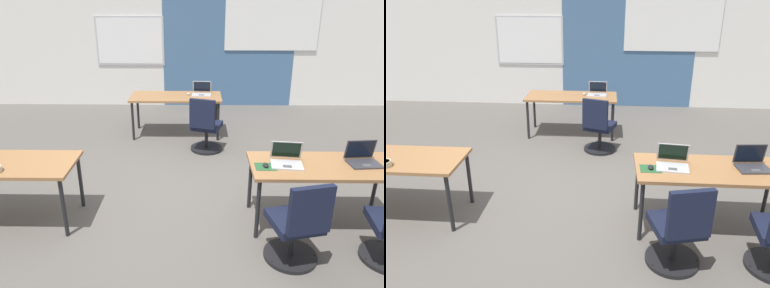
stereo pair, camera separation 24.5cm
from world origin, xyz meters
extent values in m
plane|color=#56514C|center=(0.00, 0.00, 0.00)|extent=(24.00, 24.00, 0.00)
cube|color=silver|center=(0.00, 4.20, 1.40)|extent=(10.00, 0.20, 2.80)
cube|color=#42668E|center=(1.06, 4.09, 1.40)|extent=(2.86, 0.01, 2.80)
cube|color=#B7B7BC|center=(-1.09, 4.09, 1.43)|extent=(1.48, 0.02, 1.04)
cube|color=white|center=(-1.09, 4.08, 1.43)|extent=(1.40, 0.02, 0.96)
cube|color=white|center=(1.96, 4.08, 1.95)|extent=(2.00, 0.02, 1.41)
cube|color=olive|center=(-1.75, -0.60, 0.70)|extent=(1.60, 0.70, 0.04)
cylinder|color=black|center=(-1.01, -0.90, 0.34)|extent=(0.04, 0.04, 0.68)
cylinder|color=black|center=(-1.01, -0.30, 0.34)|extent=(0.04, 0.04, 0.68)
cube|color=olive|center=(1.75, -0.60, 0.70)|extent=(1.60, 0.70, 0.04)
cylinder|color=black|center=(1.01, -0.90, 0.34)|extent=(0.04, 0.04, 0.68)
cylinder|color=black|center=(1.01, -0.30, 0.34)|extent=(0.04, 0.04, 0.68)
cylinder|color=black|center=(2.49, -0.30, 0.34)|extent=(0.04, 0.04, 0.68)
cube|color=olive|center=(0.00, 2.20, 0.70)|extent=(1.60, 0.70, 0.04)
cylinder|color=black|center=(-0.74, 1.90, 0.34)|extent=(0.04, 0.04, 0.68)
cylinder|color=black|center=(0.74, 1.90, 0.34)|extent=(0.04, 0.04, 0.68)
cylinder|color=black|center=(-0.74, 2.50, 0.34)|extent=(0.04, 0.04, 0.68)
cylinder|color=black|center=(0.74, 2.50, 0.34)|extent=(0.04, 0.04, 0.68)
cube|color=#333338|center=(2.17, -0.60, 0.73)|extent=(0.35, 0.26, 0.02)
cube|color=#4C4C4F|center=(2.17, -0.65, 0.74)|extent=(0.10, 0.07, 0.00)
cube|color=#333338|center=(2.15, -0.47, 0.85)|extent=(0.33, 0.07, 0.22)
cube|color=black|center=(2.15, -0.47, 0.85)|extent=(0.30, 0.06, 0.19)
sphere|color=black|center=(2.27, -1.00, 0.02)|extent=(0.04, 0.04, 0.04)
sphere|color=black|center=(2.01, -1.29, 0.02)|extent=(0.04, 0.04, 0.04)
cube|color=#B7B7BC|center=(0.45, 2.25, 0.73)|extent=(0.34, 0.25, 0.02)
cube|color=#4C4C4F|center=(0.45, 2.19, 0.74)|extent=(0.09, 0.07, 0.00)
cube|color=#B7B7BC|center=(0.46, 2.40, 0.84)|extent=(0.33, 0.10, 0.21)
cube|color=black|center=(0.46, 2.39, 0.84)|extent=(0.30, 0.08, 0.18)
ellipsoid|color=#B2B2B7|center=(0.22, 2.29, 0.74)|extent=(0.06, 0.10, 0.03)
cylinder|color=black|center=(0.53, 1.48, 0.02)|extent=(0.52, 0.52, 0.04)
cylinder|color=black|center=(0.53, 1.48, 0.21)|extent=(0.06, 0.06, 0.34)
cube|color=black|center=(0.53, 1.48, 0.42)|extent=(0.55, 0.55, 0.08)
cube|color=black|center=(0.46, 1.25, 0.69)|extent=(0.40, 0.18, 0.46)
sphere|color=black|center=(0.60, 1.71, 0.02)|extent=(0.04, 0.04, 0.04)
sphere|color=black|center=(0.72, 1.35, 0.02)|extent=(0.04, 0.04, 0.04)
sphere|color=black|center=(0.30, 1.48, 0.02)|extent=(0.04, 0.04, 0.04)
cube|color=#B7B7BC|center=(1.33, -0.64, 0.73)|extent=(0.35, 0.27, 0.02)
cube|color=#4C4C4F|center=(1.33, -0.69, 0.74)|extent=(0.10, 0.07, 0.00)
cube|color=#B7B7BC|center=(1.35, -0.49, 0.84)|extent=(0.34, 0.11, 0.21)
cube|color=black|center=(1.35, -0.50, 0.84)|extent=(0.30, 0.09, 0.19)
cube|color=#23512D|center=(1.10, -0.66, 0.72)|extent=(0.22, 0.19, 0.00)
ellipsoid|color=black|center=(1.10, -0.66, 0.74)|extent=(0.06, 0.10, 0.03)
cylinder|color=black|center=(1.30, -1.22, 0.02)|extent=(0.52, 0.52, 0.04)
cylinder|color=black|center=(1.30, -1.22, 0.21)|extent=(0.06, 0.06, 0.34)
cube|color=black|center=(1.30, -1.22, 0.42)|extent=(0.53, 0.53, 0.08)
cube|color=black|center=(1.36, -1.46, 0.69)|extent=(0.40, 0.15, 0.46)
sphere|color=black|center=(1.25, -0.99, 0.02)|extent=(0.04, 0.04, 0.04)
sphere|color=black|center=(1.53, -1.24, 0.02)|extent=(0.04, 0.04, 0.04)
sphere|color=black|center=(1.10, -1.34, 0.02)|extent=(0.04, 0.04, 0.04)
camera|label=1|loc=(0.38, -4.22, 2.44)|focal=34.86mm
camera|label=2|loc=(0.62, -4.20, 2.44)|focal=34.86mm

